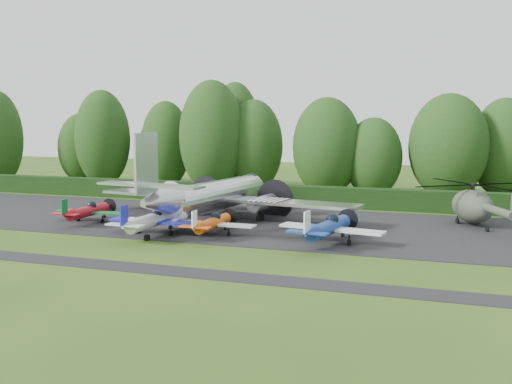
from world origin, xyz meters
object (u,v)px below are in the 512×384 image
(light_plane_orange, at_px, (213,223))
(transport_plane, at_px, (214,195))
(light_plane_white, at_px, (152,220))
(helicopter, at_px, (473,203))
(light_plane_red, at_px, (88,211))
(light_plane_blue, at_px, (329,227))

(light_plane_orange, bearing_deg, transport_plane, 110.30)
(light_plane_white, bearing_deg, light_plane_orange, 15.80)
(helicopter, bearing_deg, light_plane_white, -131.00)
(transport_plane, height_order, helicopter, transport_plane)
(light_plane_red, bearing_deg, helicopter, 16.93)
(light_plane_blue, distance_m, helicopter, 14.40)
(light_plane_white, xyz_separation_m, light_plane_blue, (12.93, 1.25, 0.01))
(light_plane_white, bearing_deg, helicopter, 25.96)
(transport_plane, relative_size, light_plane_red, 3.69)
(helicopter, bearing_deg, light_plane_orange, -128.84)
(light_plane_white, xyz_separation_m, light_plane_orange, (4.29, 1.38, -0.19))
(light_plane_red, xyz_separation_m, light_plane_orange, (11.95, -1.71, -0.03))
(light_plane_white, bearing_deg, light_plane_red, 156.05)
(transport_plane, bearing_deg, light_plane_red, -164.73)
(light_plane_white, distance_m, light_plane_orange, 4.51)
(transport_plane, relative_size, light_plane_white, 3.18)
(light_plane_red, bearing_deg, light_plane_white, -21.39)
(light_plane_white, height_order, helicopter, helicopter)
(light_plane_orange, height_order, light_plane_blue, light_plane_blue)
(light_plane_orange, relative_size, light_plane_blue, 0.83)
(transport_plane, height_order, light_plane_orange, transport_plane)
(helicopter, bearing_deg, light_plane_blue, -110.84)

